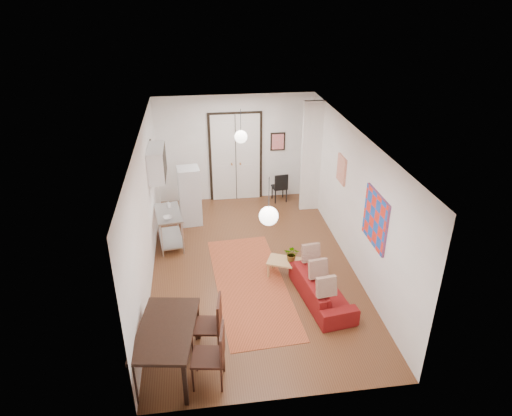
{
  "coord_description": "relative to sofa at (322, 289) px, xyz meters",
  "views": [
    {
      "loc": [
        -1.04,
        -8.12,
        5.49
      ],
      "look_at": [
        0.12,
        0.28,
        1.25
      ],
      "focal_mm": 32.0,
      "sensor_mm": 36.0,
      "label": 1
    }
  ],
  "objects": [
    {
      "name": "pendant_front",
      "position": [
        -1.16,
        -0.68,
        1.99
      ],
      "size": [
        0.3,
        0.3,
        0.8
      ],
      "color": "white",
      "rests_on": "ceiling"
    },
    {
      "name": "coffee_table",
      "position": [
        -0.49,
        0.9,
        0.04
      ],
      "size": [
        0.89,
        0.71,
        0.35
      ],
      "rotation": [
        0.0,
        0.0,
        -0.41
      ],
      "color": "tan",
      "rests_on": "floor"
    },
    {
      "name": "kitchen_counter",
      "position": [
        -2.91,
        2.49,
        0.26
      ],
      "size": [
        0.68,
        1.14,
        0.83
      ],
      "rotation": [
        0.0,
        0.0,
        0.14
      ],
      "color": "#BBBEC0",
      "rests_on": "floor"
    },
    {
      "name": "wall_left",
      "position": [
        -3.26,
        1.32,
        1.19
      ],
      "size": [
        0.02,
        7.0,
        2.9
      ],
      "primitive_type": "cube",
      "color": "white",
      "rests_on": "floor"
    },
    {
      "name": "soap_bottle",
      "position": [
        -2.91,
        2.74,
        0.65
      ],
      "size": [
        0.1,
        0.1,
        0.17
      ],
      "primitive_type": "imported",
      "rotation": [
        0.0,
        0.0,
        0.37
      ],
      "color": "teal",
      "rests_on": "kitchen_counter"
    },
    {
      "name": "black_side_chair",
      "position": [
        0.0,
        4.55,
        0.22
      ],
      "size": [
        0.42,
        0.42,
        0.82
      ],
      "rotation": [
        0.0,
        0.0,
        3.26
      ],
      "color": "black",
      "rests_on": "floor"
    },
    {
      "name": "wall_cabinet",
      "position": [
        -3.08,
        2.82,
        1.64
      ],
      "size": [
        0.35,
        1.0,
        0.7
      ],
      "primitive_type": "cube",
      "color": "white",
      "rests_on": "wall_left"
    },
    {
      "name": "dining_table",
      "position": [
        -2.81,
        -1.35,
        0.46
      ],
      "size": [
        1.05,
        1.58,
        0.81
      ],
      "rotation": [
        0.0,
        0.0,
        -0.15
      ],
      "color": "black",
      "rests_on": "floor"
    },
    {
      "name": "bowl",
      "position": [
        -2.91,
        2.19,
        0.59
      ],
      "size": [
        0.25,
        0.25,
        0.05
      ],
      "primitive_type": "imported",
      "rotation": [
        0.0,
        0.0,
        0.37
      ],
      "color": "white",
      "rests_on": "kitchen_counter"
    },
    {
      "name": "kilim_rug",
      "position": [
        -1.28,
        0.67,
        -0.26
      ],
      "size": [
        1.58,
        3.71,
        0.01
      ],
      "primitive_type": "cube",
      "rotation": [
        0.0,
        0.0,
        0.06
      ],
      "color": "#BE542F",
      "rests_on": "floor"
    },
    {
      "name": "stub_partition",
      "position": [
        0.69,
        3.87,
        1.19
      ],
      "size": [
        0.5,
        0.1,
        2.9
      ],
      "primitive_type": "cube",
      "color": "white",
      "rests_on": "floor"
    },
    {
      "name": "dining_chair_near",
      "position": [
        -2.21,
        -0.89,
        0.32
      ],
      "size": [
        0.55,
        0.72,
        1.01
      ],
      "rotation": [
        0.0,
        0.0,
        -1.72
      ],
      "color": "#331810",
      "rests_on": "floor"
    },
    {
      "name": "wall_front",
      "position": [
        -1.16,
        -2.18,
        1.19
      ],
      "size": [
        4.2,
        0.02,
        2.9
      ],
      "primitive_type": "cube",
      "color": "white",
      "rests_on": "floor"
    },
    {
      "name": "print_left",
      "position": [
        -3.23,
        3.32,
        1.69
      ],
      "size": [
        0.03,
        0.44,
        0.54
      ],
      "primitive_type": "cube",
      "color": "olive",
      "rests_on": "wall_left"
    },
    {
      "name": "wall_back",
      "position": [
        -1.16,
        4.82,
        1.19
      ],
      "size": [
        4.2,
        0.02,
        2.9
      ],
      "primitive_type": "cube",
      "color": "white",
      "rests_on": "floor"
    },
    {
      "name": "poster_back",
      "position": [
        -0.01,
        4.79,
        1.34
      ],
      "size": [
        0.4,
        0.03,
        0.5
      ],
      "primitive_type": "cube",
      "color": "red",
      "rests_on": "wall_back"
    },
    {
      "name": "sofa",
      "position": [
        0.0,
        0.0,
        0.0
      ],
      "size": [
        0.94,
        1.86,
        0.52
      ],
      "primitive_type": "imported",
      "rotation": [
        0.0,
        0.0,
        1.71
      ],
      "color": "maroon",
      "rests_on": "floor"
    },
    {
      "name": "painting_popart",
      "position": [
        0.92,
        0.07,
        1.39
      ],
      "size": [
        0.05,
        1.0,
        1.0
      ],
      "primitive_type": "cube",
      "color": "red",
      "rests_on": "wall_right"
    },
    {
      "name": "potted_plant",
      "position": [
        -0.39,
        0.9,
        0.26
      ],
      "size": [
        0.38,
        0.36,
        0.34
      ],
      "primitive_type": "imported",
      "rotation": [
        0.0,
        0.0,
        -0.41
      ],
      "color": "#386A2F",
      "rests_on": "coffee_table"
    },
    {
      "name": "dining_chair_far",
      "position": [
        -2.21,
        -1.59,
        0.32
      ],
      "size": [
        0.55,
        0.72,
        1.01
      ],
      "rotation": [
        0.0,
        0.0,
        -1.72
      ],
      "color": "#331810",
      "rests_on": "floor"
    },
    {
      "name": "floor",
      "position": [
        -1.16,
        1.32,
        -0.26
      ],
      "size": [
        7.0,
        7.0,
        0.0
      ],
      "primitive_type": "plane",
      "color": "brown",
      "rests_on": "ground"
    },
    {
      "name": "ceiling",
      "position": [
        -1.16,
        1.32,
        2.64
      ],
      "size": [
        4.2,
        7.0,
        0.02
      ],
      "primitive_type": "cube",
      "color": "silver",
      "rests_on": "wall_back"
    },
    {
      "name": "wall_right",
      "position": [
        0.94,
        1.32,
        1.19
      ],
      "size": [
        0.02,
        7.0,
        2.9
      ],
      "primitive_type": "cube",
      "color": "white",
      "rests_on": "floor"
    },
    {
      "name": "pendant_back",
      "position": [
        -1.16,
        3.32,
        1.99
      ],
      "size": [
        0.3,
        0.3,
        0.8
      ],
      "color": "white",
      "rests_on": "ceiling"
    },
    {
      "name": "fridge",
      "position": [
        -2.43,
        3.5,
        0.48
      ],
      "size": [
        0.57,
        0.57,
        1.47
      ],
      "primitive_type": "cube",
      "rotation": [
        0.0,
        0.0,
        0.11
      ],
      "color": "silver",
      "rests_on": "floor"
    },
    {
      "name": "double_doors",
      "position": [
        -1.16,
        4.78,
        0.94
      ],
      "size": [
        1.44,
        0.06,
        2.5
      ],
      "primitive_type": "cube",
      "color": "white",
      "rests_on": "wall_back"
    },
    {
      "name": "painting_abstract",
      "position": [
        0.92,
        2.12,
        1.54
      ],
      "size": [
        0.05,
        0.5,
        0.6
      ],
      "primitive_type": "cube",
      "color": "#F3E9CA",
      "rests_on": "wall_right"
    }
  ]
}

